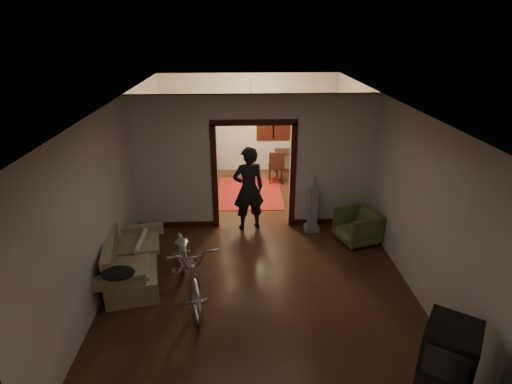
{
  "coord_description": "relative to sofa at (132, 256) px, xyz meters",
  "views": [
    {
      "loc": [
        -0.3,
        -7.01,
        4.06
      ],
      "look_at": [
        0.0,
        -0.3,
        1.2
      ],
      "focal_mm": 28.0,
      "sensor_mm": 36.0,
      "label": 1
    }
  ],
  "objects": [
    {
      "name": "floor",
      "position": [
        2.15,
        1.11,
        -0.41
      ],
      "size": [
        5.0,
        8.5,
        0.01
      ],
      "primitive_type": "cube",
      "color": "black",
      "rests_on": "ground"
    },
    {
      "name": "ceiling",
      "position": [
        2.15,
        1.11,
        2.39
      ],
      "size": [
        5.0,
        8.5,
        0.01
      ],
      "primitive_type": "cube",
      "color": "white",
      "rests_on": "floor"
    },
    {
      "name": "wall_back",
      "position": [
        2.15,
        5.36,
        0.99
      ],
      "size": [
        5.0,
        0.02,
        2.8
      ],
      "primitive_type": "cube",
      "color": "beige",
      "rests_on": "floor"
    },
    {
      "name": "wall_left",
      "position": [
        -0.35,
        1.11,
        0.99
      ],
      "size": [
        0.02,
        8.5,
        2.8
      ],
      "primitive_type": "cube",
      "color": "beige",
      "rests_on": "floor"
    },
    {
      "name": "wall_right",
      "position": [
        4.65,
        1.11,
        0.99
      ],
      "size": [
        0.02,
        8.5,
        2.8
      ],
      "primitive_type": "cube",
      "color": "beige",
      "rests_on": "floor"
    },
    {
      "name": "partition_wall",
      "position": [
        2.15,
        1.86,
        0.99
      ],
      "size": [
        5.0,
        0.14,
        2.8
      ],
      "primitive_type": "cube",
      "color": "beige",
      "rests_on": "floor"
    },
    {
      "name": "door_casing",
      "position": [
        2.15,
        1.86,
        0.69
      ],
      "size": [
        1.74,
        0.2,
        2.32
      ],
      "primitive_type": "cube",
      "color": "black",
      "rests_on": "floor"
    },
    {
      "name": "far_window",
      "position": [
        2.85,
        5.32,
        1.14
      ],
      "size": [
        0.98,
        0.06,
        1.28
      ],
      "primitive_type": "cube",
      "color": "black",
      "rests_on": "wall_back"
    },
    {
      "name": "chandelier",
      "position": [
        2.15,
        3.61,
        1.94
      ],
      "size": [
        0.24,
        0.24,
        0.24
      ],
      "primitive_type": "sphere",
      "color": "#FFE0A5",
      "rests_on": "ceiling"
    },
    {
      "name": "light_switch",
      "position": [
        3.2,
        1.79,
        0.84
      ],
      "size": [
        0.08,
        0.01,
        0.12
      ],
      "primitive_type": "cube",
      "color": "silver",
      "rests_on": "partition_wall"
    },
    {
      "name": "sofa",
      "position": [
        0.0,
        0.0,
        0.0
      ],
      "size": [
        1.13,
        1.89,
        0.81
      ],
      "primitive_type": "cube",
      "rotation": [
        0.0,
        0.0,
        0.2
      ],
      "color": "#787550",
      "rests_on": "floor"
    },
    {
      "name": "rolled_paper",
      "position": [
        0.1,
        0.3,
        0.12
      ],
      "size": [
        0.1,
        0.77,
        0.1
      ],
      "primitive_type": "cylinder",
      "rotation": [
        1.57,
        0.0,
        0.0
      ],
      "color": "beige",
      "rests_on": "sofa"
    },
    {
      "name": "jacket",
      "position": [
        0.05,
        -0.91,
        0.27
      ],
      "size": [
        0.49,
        0.37,
        0.14
      ],
      "primitive_type": "ellipsoid",
      "color": "black",
      "rests_on": "sofa"
    },
    {
      "name": "bicycle",
      "position": [
        1.02,
        -0.53,
        0.15
      ],
      "size": [
        1.29,
        2.22,
        1.1
      ],
      "primitive_type": "imported",
      "rotation": [
        0.0,
        0.0,
        0.28
      ],
      "color": "silver",
      "rests_on": "floor"
    },
    {
      "name": "armchair",
      "position": [
        4.17,
        1.01,
        -0.07
      ],
      "size": [
        0.92,
        0.9,
        0.68
      ],
      "primitive_type": "imported",
      "rotation": [
        0.0,
        0.0,
        -1.28
      ],
      "color": "#525B33",
      "rests_on": "floor"
    },
    {
      "name": "tv_stand",
      "position": [
        4.14,
        -2.63,
        -0.14
      ],
      "size": [
        0.78,
        0.79,
        0.54
      ],
      "primitive_type": "cube",
      "rotation": [
        0.0,
        0.0,
        0.95
      ],
      "color": "black",
      "rests_on": "floor"
    },
    {
      "name": "crt_tv",
      "position": [
        4.14,
        -2.63,
        0.37
      ],
      "size": [
        0.79,
        0.81,
        0.52
      ],
      "primitive_type": "cube",
      "rotation": [
        0.0,
        0.0,
        0.95
      ],
      "color": "black",
      "rests_on": "tv_stand"
    },
    {
      "name": "vacuum",
      "position": [
        3.36,
        1.51,
        0.07
      ],
      "size": [
        0.35,
        0.31,
        0.96
      ],
      "primitive_type": "cube",
      "rotation": [
        0.0,
        0.0,
        -0.28
      ],
      "color": "gray",
      "rests_on": "floor"
    },
    {
      "name": "person",
      "position": [
        2.03,
        1.68,
        0.5
      ],
      "size": [
        0.74,
        0.58,
        1.8
      ],
      "primitive_type": "imported",
      "rotation": [
        0.0,
        0.0,
        3.38
      ],
      "color": "black",
      "rests_on": "floor"
    },
    {
      "name": "oriental_rug",
      "position": [
        2.1,
        3.58,
        -0.4
      ],
      "size": [
        1.68,
        2.18,
        0.02
      ],
      "primitive_type": "cube",
      "rotation": [
        0.0,
        0.0,
        -0.02
      ],
      "color": "maroon",
      "rests_on": "floor"
    },
    {
      "name": "locker",
      "position": [
        0.71,
        4.85,
        0.48
      ],
      "size": [
        0.95,
        0.62,
        1.78
      ],
      "primitive_type": "cube",
      "rotation": [
        0.0,
        0.0,
        0.15
      ],
      "color": "#272F1C",
      "rests_on": "floor"
    },
    {
      "name": "globe",
      "position": [
        0.71,
        4.85,
        1.53
      ],
      "size": [
        0.26,
        0.26,
        0.26
      ],
      "primitive_type": "sphere",
      "color": "#1E5972",
      "rests_on": "locker"
    },
    {
      "name": "desk",
      "position": [
        3.35,
        4.91,
        -0.06
      ],
      "size": [
        1.06,
        0.81,
        0.7
      ],
      "primitive_type": "cube",
      "rotation": [
        0.0,
        0.0,
        0.33
      ],
      "color": "black",
      "rests_on": "floor"
    },
    {
      "name": "desk_chair",
      "position": [
        2.85,
        4.29,
        0.05
      ],
      "size": [
        0.51,
        0.51,
        0.91
      ],
      "primitive_type": "cube",
      "rotation": [
        0.0,
        0.0,
        -0.31
      ],
      "color": "black",
      "rests_on": "floor"
    }
  ]
}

